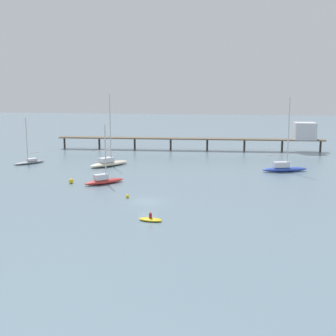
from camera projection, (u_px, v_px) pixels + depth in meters
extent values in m
plane|color=slate|center=(148.00, 202.00, 64.58)|extent=(400.00, 400.00, 0.00)
cube|color=brown|center=(189.00, 139.00, 115.60)|extent=(66.23, 6.08, 0.30)
cylinder|color=#38332D|center=(65.00, 143.00, 119.16)|extent=(0.50, 0.50, 2.75)
cylinder|color=#38332D|center=(99.00, 144.00, 118.22)|extent=(0.50, 0.50, 2.75)
cylinder|color=#38332D|center=(135.00, 144.00, 117.28)|extent=(0.50, 0.50, 2.75)
cylinder|color=#38332D|center=(171.00, 144.00, 116.34)|extent=(0.50, 0.50, 2.75)
cylinder|color=#38332D|center=(207.00, 145.00, 115.40)|extent=(0.50, 0.50, 2.75)
cylinder|color=#38332D|center=(244.00, 145.00, 114.45)|extent=(0.50, 0.50, 2.75)
cylinder|color=#38332D|center=(282.00, 146.00, 113.51)|extent=(0.50, 0.50, 2.75)
cylinder|color=#38332D|center=(320.00, 146.00, 112.57)|extent=(0.50, 0.50, 2.75)
cube|color=silver|center=(305.00, 131.00, 112.33)|extent=(5.19, 5.19, 4.11)
ellipsoid|color=red|center=(104.00, 182.00, 76.19)|extent=(6.31, 6.23, 0.77)
cube|color=silver|center=(101.00, 177.00, 75.72)|extent=(2.48, 2.47, 0.87)
cylinder|color=silver|center=(105.00, 152.00, 75.54)|extent=(0.20, 0.20, 8.99)
cylinder|color=silver|center=(99.00, 170.00, 75.31)|extent=(1.94, 1.90, 0.16)
ellipsoid|color=gray|center=(29.00, 162.00, 95.98)|extent=(5.70, 6.77, 0.57)
cube|color=silver|center=(32.00, 160.00, 96.28)|extent=(2.26, 2.37, 0.46)
cylinder|color=silver|center=(27.00, 140.00, 94.91)|extent=(0.20, 0.20, 8.95)
cylinder|color=silver|center=(34.00, 153.00, 96.38)|extent=(1.77, 2.34, 0.16)
ellipsoid|color=beige|center=(109.00, 164.00, 93.19)|extent=(7.61, 9.12, 0.89)
cube|color=silver|center=(106.00, 160.00, 92.51)|extent=(3.14, 3.36, 0.86)
cylinder|color=silver|center=(110.00, 128.00, 92.27)|extent=(0.23, 0.23, 13.42)
cylinder|color=silver|center=(101.00, 151.00, 91.39)|extent=(2.87, 3.88, 0.19)
ellipsoid|color=#2D4CB7|center=(285.00, 169.00, 87.01)|extent=(8.97, 4.37, 0.87)
cube|color=silver|center=(281.00, 165.00, 86.75)|extent=(3.15, 2.13, 0.99)
cylinder|color=silver|center=(289.00, 133.00, 85.86)|extent=(0.23, 0.23, 13.01)
cylinder|color=silver|center=(277.00, 155.00, 86.31)|extent=(3.95, 1.34, 0.18)
ellipsoid|color=yellow|center=(151.00, 220.00, 55.29)|extent=(3.09, 1.81, 0.35)
cylinder|color=maroon|center=(150.00, 216.00, 55.21)|extent=(0.42, 0.42, 0.55)
sphere|color=tan|center=(150.00, 213.00, 55.14)|extent=(0.24, 0.24, 0.24)
sphere|color=yellow|center=(127.00, 196.00, 66.61)|extent=(0.51, 0.51, 0.51)
sphere|color=yellow|center=(71.00, 181.00, 76.52)|extent=(0.81, 0.81, 0.81)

